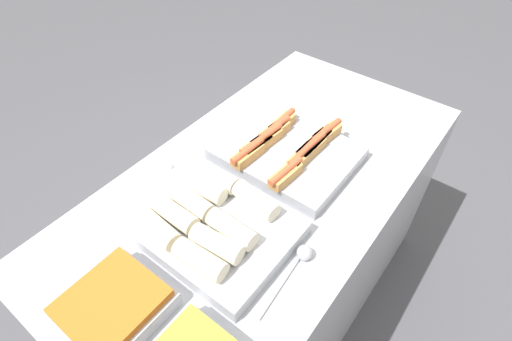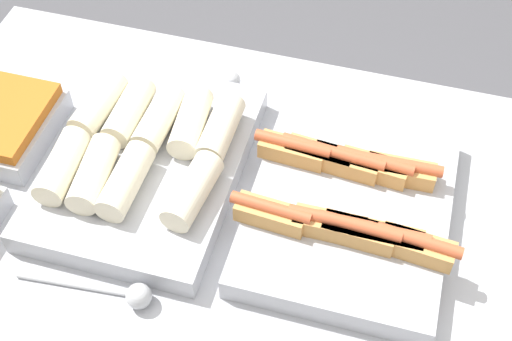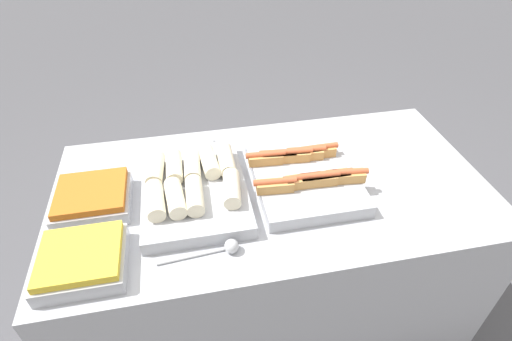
% 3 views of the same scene
% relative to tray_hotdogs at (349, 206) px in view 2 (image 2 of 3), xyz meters
% --- Properties ---
extents(counter, '(1.56, 0.80, 0.88)m').
position_rel_tray_hotdogs_xyz_m(counter, '(-0.11, 0.00, -0.48)').
color(counter, '#A8AAB2').
rests_on(counter, ground_plane).
extents(tray_hotdogs, '(0.40, 0.45, 0.10)m').
position_rel_tray_hotdogs_xyz_m(tray_hotdogs, '(0.00, 0.00, 0.00)').
color(tray_hotdogs, '#A8AAB2').
rests_on(tray_hotdogs, counter).
extents(tray_wraps, '(0.35, 0.48, 0.11)m').
position_rel_tray_hotdogs_xyz_m(tray_wraps, '(-0.40, 0.00, 0.01)').
color(tray_wraps, '#A8AAB2').
rests_on(tray_wraps, counter).
extents(serving_spoon_near, '(0.25, 0.04, 0.04)m').
position_rel_tray_hotdogs_xyz_m(serving_spoon_near, '(-0.33, -0.27, -0.02)').
color(serving_spoon_near, '#B2B5BA').
rests_on(serving_spoon_near, counter).
extents(serving_spoon_far, '(0.24, 0.04, 0.04)m').
position_rel_tray_hotdogs_xyz_m(serving_spoon_far, '(-0.33, 0.27, -0.02)').
color(serving_spoon_far, '#B2B5BA').
rests_on(serving_spoon_far, counter).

